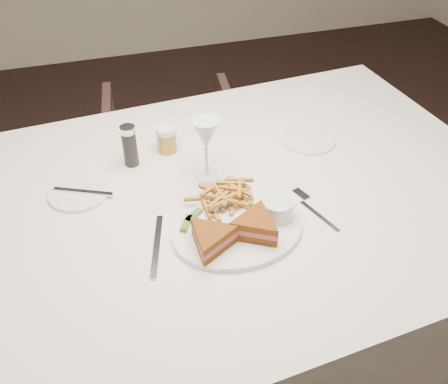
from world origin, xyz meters
TOP-DOWN VIEW (x-y plane):
  - ground at (0.00, 0.00)m, footprint 5.00×5.00m
  - table at (-0.23, -0.16)m, footprint 1.67×1.18m
  - chair_far at (-0.19, 0.73)m, footprint 0.64×0.60m
  - table_setting at (-0.24, -0.21)m, footprint 0.84×0.58m

SIDE VIEW (x-z plane):
  - ground at x=0.00m, z-range 0.00..0.00m
  - chair_far at x=-0.19m, z-range 0.00..0.59m
  - table at x=-0.23m, z-range 0.00..0.75m
  - table_setting at x=-0.24m, z-range 0.70..0.88m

